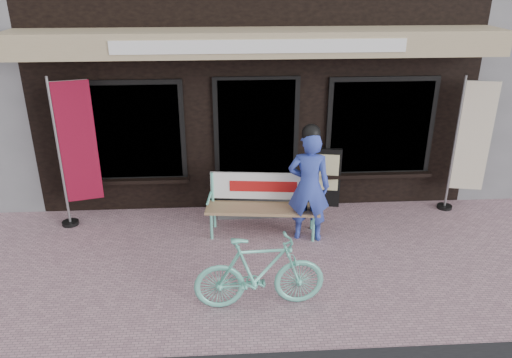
{
  "coord_description": "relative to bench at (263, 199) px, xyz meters",
  "views": [
    {
      "loc": [
        -0.48,
        -5.58,
        3.75
      ],
      "look_at": [
        -0.09,
        0.7,
        1.05
      ],
      "focal_mm": 35.0,
      "sensor_mm": 36.0,
      "label": 1
    }
  ],
  "objects": [
    {
      "name": "bicycle",
      "position": [
        -0.18,
        -1.81,
        -0.07
      ],
      "size": [
        1.56,
        0.51,
        0.92
      ],
      "primitive_type": "imported",
      "rotation": [
        0.0,
        0.0,
        1.62
      ],
      "color": "#6ACFB9",
      "rests_on": "ground"
    },
    {
      "name": "person",
      "position": [
        0.64,
        -0.24,
        0.33
      ],
      "size": [
        0.67,
        0.51,
        1.76
      ],
      "rotation": [
        0.0,
        0.0,
        -0.19
      ],
      "color": "#3246AE",
      "rests_on": "ground"
    },
    {
      "name": "nobori_red",
      "position": [
        -2.77,
        0.45,
        0.67
      ],
      "size": [
        0.69,
        0.31,
        2.33
      ],
      "rotation": [
        0.0,
        0.0,
        0.25
      ],
      "color": "gray",
      "rests_on": "ground"
    },
    {
      "name": "ground",
      "position": [
        -0.04,
        -1.12,
        -0.54
      ],
      "size": [
        70.0,
        70.0,
        0.0
      ],
      "primitive_type": "plane",
      "color": "#B18794",
      "rests_on": "ground"
    },
    {
      "name": "bench",
      "position": [
        0.0,
        0.0,
        0.0
      ],
      "size": [
        1.72,
        0.61,
        0.91
      ],
      "rotation": [
        0.0,
        0.0,
        -0.11
      ],
      "color": "#6ACFB9",
      "rests_on": "ground"
    },
    {
      "name": "nobori_cream",
      "position": [
        3.32,
        0.54,
        0.61
      ],
      "size": [
        0.66,
        0.29,
        2.23
      ],
      "rotation": [
        0.0,
        0.0,
        -0.21
      ],
      "color": "gray",
      "rests_on": "ground"
    },
    {
      "name": "menu_stand",
      "position": [
        1.09,
        0.82,
        -0.01
      ],
      "size": [
        0.52,
        0.2,
        1.02
      ],
      "rotation": [
        0.0,
        0.0,
        -0.2
      ],
      "color": "black",
      "rests_on": "ground"
    },
    {
      "name": "storefront",
      "position": [
        -0.04,
        3.84,
        2.46
      ],
      "size": [
        7.0,
        6.77,
        6.0
      ],
      "color": "black",
      "rests_on": "ground"
    }
  ]
}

